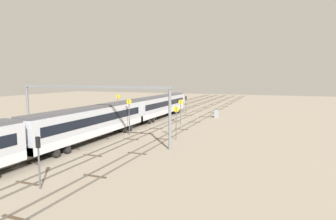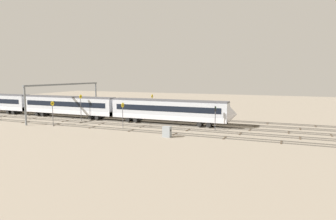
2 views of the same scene
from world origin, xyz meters
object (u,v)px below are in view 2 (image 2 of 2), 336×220
(speed_sign_near_foreground, at_px, (152,103))
(relay_cabinet, at_px, (167,132))
(train, at_px, (30,104))
(speed_sign_far_trackside, at_px, (123,111))
(speed_sign_mid_trackside, at_px, (53,110))
(speed_sign_distant_end, at_px, (81,104))
(signal_light_trackside_departure, at_px, (215,114))
(overhead_gantry, at_px, (66,91))

(speed_sign_near_foreground, distance_m, relay_cabinet, 21.74)
(train, distance_m, speed_sign_near_foreground, 30.63)
(speed_sign_near_foreground, xyz_separation_m, speed_sign_far_trackside, (0.34, -13.57, -0.35))
(speed_sign_mid_trackside, bearing_deg, train, 148.31)
(speed_sign_far_trackside, bearing_deg, speed_sign_near_foreground, 91.45)
(speed_sign_near_foreground, distance_m, speed_sign_distant_end, 15.65)
(signal_light_trackside_departure, bearing_deg, speed_sign_far_trackside, -165.99)
(overhead_gantry, bearing_deg, speed_sign_near_foreground, 20.49)
(speed_sign_far_trackside, bearing_deg, train, 167.42)
(speed_sign_mid_trackside, bearing_deg, overhead_gantry, 118.83)
(overhead_gantry, height_order, speed_sign_far_trackside, overhead_gantry)
(signal_light_trackside_departure, height_order, relay_cabinet, signal_light_trackside_departure)
(train, xyz_separation_m, speed_sign_near_foreground, (29.85, 6.83, 0.79))
(train, distance_m, speed_sign_distant_end, 17.60)
(train, height_order, speed_sign_near_foreground, speed_sign_near_foreground)
(speed_sign_mid_trackside, height_order, speed_sign_far_trackside, speed_sign_mid_trackside)
(speed_sign_far_trackside, relative_size, relay_cabinet, 2.76)
(speed_sign_near_foreground, bearing_deg, relay_cabinet, -58.55)
(relay_cabinet, bearing_deg, speed_sign_distant_end, 159.30)
(speed_sign_far_trackside, distance_m, signal_light_trackside_departure, 17.08)
(speed_sign_near_foreground, bearing_deg, overhead_gantry, -159.51)
(relay_cabinet, bearing_deg, speed_sign_far_trackside, 156.09)
(speed_sign_mid_trackside, distance_m, signal_light_trackside_departure, 30.83)
(train, distance_m, speed_sign_far_trackside, 30.94)
(speed_sign_distant_end, height_order, signal_light_trackside_departure, speed_sign_distant_end)
(train, xyz_separation_m, relay_cabinet, (41.11, -11.58, -1.80))
(overhead_gantry, distance_m, speed_sign_mid_trackside, 12.23)
(speed_sign_mid_trackside, bearing_deg, speed_sign_near_foreground, 53.30)
(overhead_gantry, bearing_deg, signal_light_trackside_departure, -4.01)
(train, height_order, signal_light_trackside_departure, train)
(speed_sign_mid_trackside, xyz_separation_m, speed_sign_distant_end, (0.42, 7.86, 0.42))
(speed_sign_near_foreground, bearing_deg, speed_sign_distant_end, -142.86)
(speed_sign_mid_trackside, relative_size, speed_sign_far_trackside, 1.02)
(speed_sign_mid_trackside, relative_size, speed_sign_distant_end, 0.86)
(train, xyz_separation_m, speed_sign_mid_trackside, (16.96, -10.47, 0.45))
(overhead_gantry, xyz_separation_m, speed_sign_far_trackside, (18.94, -6.62, -3.14))
(train, relative_size, overhead_gantry, 4.23)
(speed_sign_mid_trackside, relative_size, relay_cabinet, 2.83)
(speed_sign_distant_end, bearing_deg, signal_light_trackside_departure, 0.02)
(train, relative_size, speed_sign_distant_end, 17.79)
(signal_light_trackside_departure, xyz_separation_m, relay_cabinet, (-5.65, -8.97, -1.96))
(overhead_gantry, xyz_separation_m, speed_sign_distant_end, (6.12, -2.50, -2.71))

